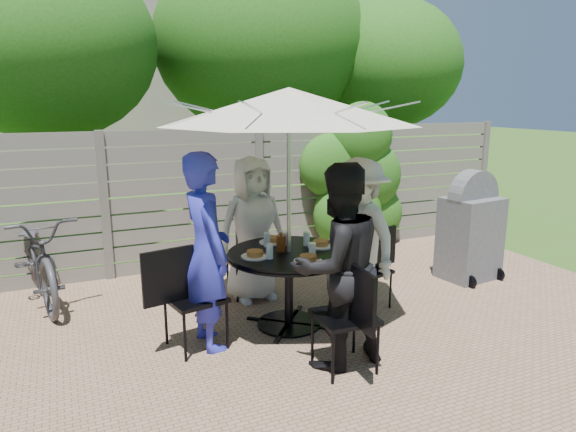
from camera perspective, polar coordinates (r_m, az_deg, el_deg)
name	(u,v)px	position (r m, az deg, el deg)	size (l,w,h in m)	color
backyard_envelope	(160,83)	(13.99, -14.00, 14.14)	(60.00, 60.00, 5.00)	#35571B
patio_table	(289,275)	(5.01, 0.09, -6.55)	(1.27, 1.27, 0.77)	black
umbrella	(289,106)	(4.73, 0.10, 12.08)	(2.57, 2.57, 2.31)	silver
chair_back	(248,271)	(5.92, -4.43, -6.14)	(0.47, 0.69, 0.94)	black
person_back	(252,229)	(5.65, -3.97, -1.50)	(0.79, 0.51, 1.62)	silver
chair_left	(194,318)	(4.75, -10.37, -11.11)	(0.74, 0.55, 0.98)	black
person_left	(206,252)	(4.58, -9.06, -3.99)	(0.65, 0.43, 1.78)	#2B30BE
chair_front	(345,338)	(4.35, 6.37, -13.34)	(0.49, 0.70, 0.96)	black
person_front	(338,267)	(4.24, 5.53, -5.67)	(0.84, 0.65, 1.72)	black
chair_right	(367,285)	(5.61, 8.82, -7.58)	(0.66, 0.50, 0.86)	black
person_right	(359,237)	(5.36, 7.90, -2.28)	(1.05, 0.61, 1.63)	#BBBEB8
plate_back	(272,240)	(5.24, -1.80, -2.73)	(0.26, 0.26, 0.06)	white
plate_left	(255,255)	(4.78, -3.70, -4.30)	(0.26, 0.26, 0.06)	white
plate_front	(308,259)	(4.64, 2.25, -4.83)	(0.26, 0.26, 0.06)	white
plate_right	(321,244)	(5.11, 3.64, -3.16)	(0.26, 0.26, 0.06)	white
glass_back	(267,240)	(5.10, -2.35, -2.66)	(0.07, 0.07, 0.14)	silver
glass_left	(270,251)	(4.72, -2.06, -3.94)	(0.07, 0.07, 0.14)	silver
glass_front	(312,250)	(4.76, 2.72, -3.80)	(0.07, 0.07, 0.14)	silver
glass_right	(307,239)	(5.13, 2.07, -2.54)	(0.07, 0.07, 0.14)	silver
syrup_jug	(281,243)	(4.93, -0.80, -3.05)	(0.09, 0.09, 0.16)	#59280C
coffee_cup	(287,239)	(5.16, -0.11, -2.58)	(0.08, 0.08, 0.12)	#C6B293
bicycle	(38,257)	(6.31, -26.01, -4.11)	(0.67, 1.93, 1.01)	#333338
bbq_grill	(471,230)	(6.71, 19.62, -1.51)	(0.73, 0.60, 1.38)	#5A5B60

